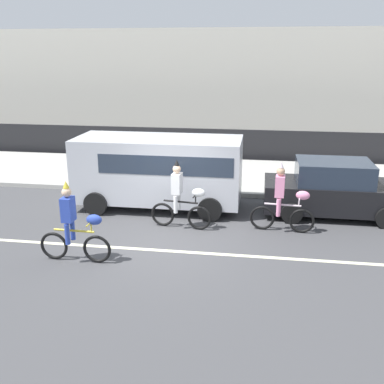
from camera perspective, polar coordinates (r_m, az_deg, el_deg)
name	(u,v)px	position (r m, az deg, el deg)	size (l,w,h in m)	color
ground_plane	(161,242)	(11.54, -3.94, -6.36)	(80.00, 80.00, 0.00)	#424244
road_centre_line	(157,250)	(11.09, -4.50, -7.36)	(36.00, 0.14, 0.01)	beige
sidewalk_curb	(197,174)	(17.57, 0.66, 2.27)	(60.00, 5.00, 0.15)	#ADAAA3
fence_line	(206,144)	(20.23, 1.83, 6.08)	(40.00, 0.08, 1.40)	black
building_backdrop	(223,82)	(28.46, 3.90, 13.82)	(28.00, 8.00, 5.88)	beige
parade_cyclist_cobalt	(74,227)	(10.54, -14.73, -4.32)	(1.72, 0.50, 1.92)	black
parade_cyclist_zebra	(181,199)	(12.15, -1.39, -0.85)	(1.72, 0.51, 1.92)	black
parade_cyclist_pink	(283,202)	(12.15, 11.53, -1.20)	(1.72, 0.50, 1.92)	black
parked_van_silver	(161,167)	(13.75, -3.95, 3.16)	(5.00, 2.22, 2.18)	silver
parked_car_black	(334,190)	(13.78, 17.64, 0.25)	(4.10, 1.92, 1.64)	black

